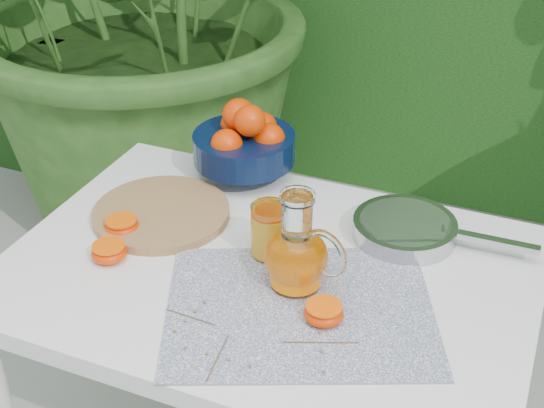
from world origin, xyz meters
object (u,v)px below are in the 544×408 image
at_px(juice_pitcher, 297,255).
at_px(saute_pan, 406,228).
at_px(fruit_bowl, 245,141).
at_px(cutting_board, 161,213).
at_px(white_table, 268,300).

distance_m(juice_pitcher, saute_pan, 0.28).
xyz_separation_m(fruit_bowl, juice_pitcher, (0.26, -0.35, -0.01)).
bearing_deg(cutting_board, fruit_bowl, 69.77).
relative_size(cutting_board, juice_pitcher, 1.49).
bearing_deg(white_table, cutting_board, 164.84).
xyz_separation_m(white_table, fruit_bowl, (-0.19, 0.31, 0.17)).
height_order(cutting_board, juice_pitcher, juice_pitcher).
relative_size(fruit_bowl, juice_pitcher, 1.51).
relative_size(cutting_board, fruit_bowl, 0.98).
height_order(white_table, cutting_board, cutting_board).
distance_m(white_table, cutting_board, 0.30).
height_order(fruit_bowl, saute_pan, fruit_bowl).
xyz_separation_m(fruit_bowl, saute_pan, (0.41, -0.11, -0.06)).
xyz_separation_m(white_table, cutting_board, (-0.28, 0.07, 0.09)).
relative_size(fruit_bowl, saute_pan, 0.79).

